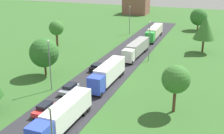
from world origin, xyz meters
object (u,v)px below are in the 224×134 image
(truck_lead, at_px, (63,115))
(car_second, at_px, (45,109))
(truck_second, at_px, (108,73))
(truck_fourth, at_px, (154,32))
(lamppost_second, at_px, (50,63))
(lamppost_third, at_px, (149,40))
(tree_ash, at_px, (44,53))
(car_fourth, at_px, (97,67))
(truck_third, at_px, (136,48))
(tree_lime, at_px, (199,17))
(car_third, at_px, (70,88))
(tree_elm, at_px, (56,28))
(tree_birch, at_px, (176,79))
(lamppost_fourth, at_px, (130,19))
(distant_building, at_px, (136,6))
(tree_oak, at_px, (205,28))

(truck_lead, distance_m, car_second, 5.57)
(truck_second, xyz_separation_m, truck_fourth, (0.01, 38.03, -0.11))
(lamppost_second, height_order, lamppost_third, lamppost_third)
(truck_lead, bearing_deg, car_second, 150.30)
(tree_ash, bearing_deg, lamppost_third, 43.64)
(truck_lead, distance_m, car_fourth, 23.25)
(truck_third, distance_m, tree_lime, 38.96)
(car_third, bearing_deg, truck_second, 50.93)
(truck_lead, height_order, tree_elm, tree_elm)
(tree_elm, bearing_deg, car_fourth, -37.86)
(truck_lead, height_order, truck_third, truck_third)
(tree_birch, bearing_deg, truck_second, 154.56)
(truck_fourth, xyz_separation_m, lamppost_fourth, (-8.96, 3.34, 2.91))
(tree_birch, relative_size, tree_elm, 1.04)
(tree_birch, xyz_separation_m, tree_lime, (-2.03, 62.01, -0.75))
(truck_second, relative_size, lamppost_second, 1.37)
(lamppost_third, bearing_deg, truck_second, -102.97)
(truck_second, xyz_separation_m, car_third, (-4.80, -5.92, -1.37))
(truck_fourth, relative_size, car_third, 3.30)
(truck_third, distance_m, distant_building, 66.70)
(lamppost_third, bearing_deg, tree_ash, -136.36)
(car_second, distance_m, tree_elm, 38.78)
(truck_third, relative_size, tree_oak, 1.46)
(lamppost_second, xyz_separation_m, lamppost_third, (12.14, 22.13, 0.08))
(car_third, xyz_separation_m, tree_elm, (-18.13, 25.94, 4.20))
(truck_lead, distance_m, car_third, 11.81)
(car_second, bearing_deg, car_fourth, 91.14)
(truck_third, bearing_deg, car_second, -98.16)
(car_third, xyz_separation_m, lamppost_second, (-3.61, -0.04, 4.22))
(car_third, bearing_deg, lamppost_fourth, 95.01)
(distant_building, bearing_deg, car_second, -81.61)
(car_second, bearing_deg, tree_oak, 65.19)
(truck_third, relative_size, lamppost_fourth, 1.52)
(truck_second, bearing_deg, lamppost_third, 77.03)
(tree_elm, bearing_deg, lamppost_second, -60.80)
(tree_lime, relative_size, distant_building, 0.68)
(car_second, height_order, tree_oak, tree_oak)
(truck_fourth, bearing_deg, truck_second, -90.02)
(tree_oak, height_order, tree_lime, tree_oak)
(distant_building, bearing_deg, car_fourth, -79.75)
(truck_second, xyz_separation_m, lamppost_fourth, (-8.95, 41.38, 2.80))
(car_third, xyz_separation_m, lamppost_third, (8.53, 22.09, 4.30))
(tree_birch, distance_m, distant_building, 94.32)
(tree_elm, bearing_deg, tree_oak, 12.11)
(car_fourth, distance_m, tree_elm, 23.12)
(truck_second, distance_m, truck_fourth, 38.03)
(tree_elm, bearing_deg, truck_second, -41.12)
(tree_oak, bearing_deg, truck_fourth, 146.25)
(distant_building, bearing_deg, truck_second, -77.15)
(tree_birch, bearing_deg, truck_third, 118.00)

